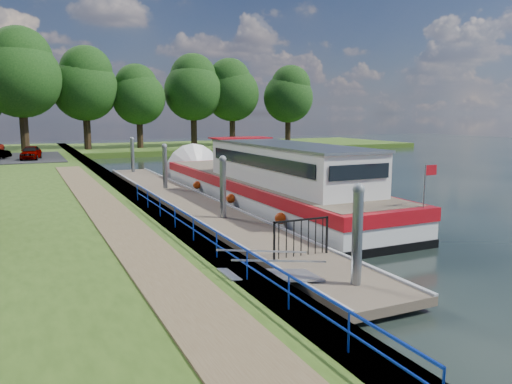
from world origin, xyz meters
name	(u,v)px	position (x,y,z in m)	size (l,w,h in m)	color
ground	(344,293)	(0.00, 0.00, 0.00)	(160.00, 160.00, 0.00)	black
bank_edge	(129,198)	(-2.55, 15.00, 0.39)	(1.10, 90.00, 0.78)	#473D2D
far_bank	(186,147)	(12.00, 52.00, 0.30)	(60.00, 18.00, 0.60)	#304D16
footpath	(116,220)	(-4.40, 8.00, 0.80)	(1.60, 40.00, 0.05)	brown
blue_fence	(204,230)	(-2.75, 3.00, 1.31)	(0.04, 18.04, 0.72)	#0C2DBF
pontoon	(190,205)	(0.00, 13.00, 0.18)	(2.50, 30.00, 0.56)	brown
mooring_piles	(189,183)	(0.00, 13.00, 1.28)	(0.30, 27.30, 3.55)	gray
gangway	(272,274)	(-1.85, 0.50, 0.63)	(2.58, 1.00, 0.92)	#A5A8AD
gate_panel	(301,232)	(0.00, 2.20, 1.15)	(1.85, 0.05, 1.15)	black
barge	(258,183)	(3.60, 12.70, 1.09)	(4.36, 21.15, 4.78)	black
horizon_trees	(74,83)	(-1.61, 48.68, 7.95)	(54.38, 10.03, 12.87)	#332316
car_a	(31,152)	(-6.61, 35.62, 1.41)	(1.36, 3.38, 1.15)	#999999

